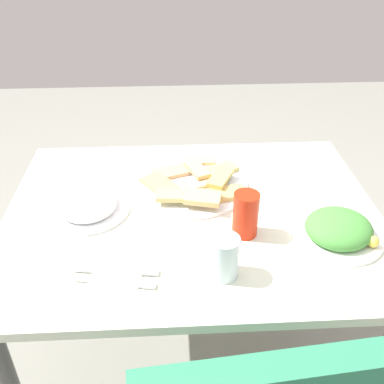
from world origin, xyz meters
TOP-DOWN VIEW (x-y plane):
  - ground_plane at (0.00, 0.00)m, footprint 6.00×6.00m
  - dining_table at (0.00, 0.00)m, footprint 1.04×0.81m
  - pide_platter at (-0.01, -0.12)m, footprint 0.35×0.35m
  - salad_plate_greens at (-0.37, 0.14)m, footprint 0.24×0.23m
  - salad_plate_rice at (0.29, -0.01)m, footprint 0.23×0.23m
  - soda_can at (-0.13, 0.11)m, footprint 0.09×0.09m
  - drinking_glass at (-0.06, 0.26)m, footprint 0.07×0.07m
  - paper_napkin at (0.19, 0.26)m, footprint 0.13×0.13m
  - fork at (0.19, 0.24)m, footprint 0.20×0.04m
  - spoon at (0.19, 0.27)m, footprint 0.19×0.06m

SIDE VIEW (x-z plane):
  - ground_plane at x=0.00m, z-range 0.00..0.00m
  - dining_table at x=0.00m, z-range 0.27..0.98m
  - paper_napkin at x=0.19m, z-range 0.71..0.71m
  - fork at x=0.19m, z-range 0.71..0.71m
  - spoon at x=0.19m, z-range 0.71..0.71m
  - pide_platter at x=-0.01m, z-range 0.70..0.74m
  - salad_plate_rice at x=0.29m, z-range 0.70..0.75m
  - salad_plate_greens at x=-0.37m, z-range 0.69..0.76m
  - drinking_glass at x=-0.06m, z-range 0.71..0.81m
  - soda_can at x=-0.13m, z-range 0.71..0.83m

